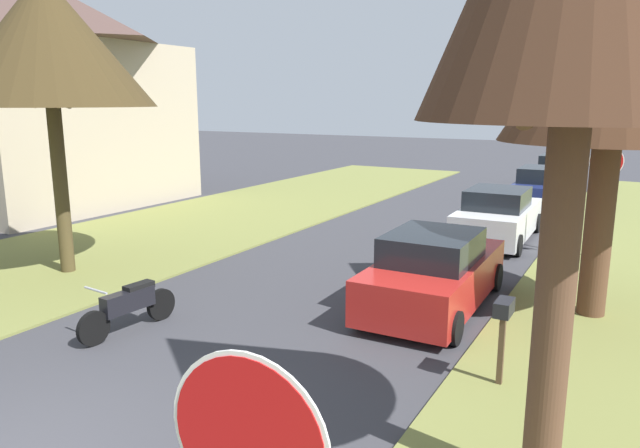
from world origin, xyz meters
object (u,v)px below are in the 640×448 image
(street_tree_right_mid_a, at_px, (617,51))
(curbside_mailbox, at_px, (503,318))
(parked_sedan_red, at_px, (434,273))
(parked_sedan_navy, at_px, (542,189))
(parked_sedan_black, at_px, (559,172))
(stop_sign_far, at_px, (605,177))
(parked_motorcycle, at_px, (129,306))
(street_tree_left_mid_a, at_px, (47,41))
(parked_sedan_white, at_px, (498,216))

(street_tree_right_mid_a, xyz_separation_m, curbside_mailbox, (-0.88, -3.76, -3.87))
(parked_sedan_red, bearing_deg, street_tree_right_mid_a, 20.35)
(street_tree_right_mid_a, relative_size, parked_sedan_navy, 1.49)
(parked_sedan_black, height_order, curbside_mailbox, parked_sedan_black)
(parked_sedan_black, bearing_deg, parked_sedan_navy, -88.23)
(stop_sign_far, xyz_separation_m, parked_sedan_navy, (-2.59, 7.44, -1.44))
(street_tree_right_mid_a, distance_m, parked_motorcycle, 9.74)
(street_tree_left_mid_a, height_order, parked_motorcycle, street_tree_left_mid_a)
(parked_sedan_navy, bearing_deg, stop_sign_far, -70.81)
(street_tree_right_mid_a, bearing_deg, parked_sedan_white, 119.09)
(curbside_mailbox, bearing_deg, parked_motorcycle, -169.57)
(street_tree_right_mid_a, bearing_deg, parked_sedan_navy, 103.24)
(street_tree_left_mid_a, bearing_deg, street_tree_right_mid_a, 15.14)
(street_tree_left_mid_a, height_order, parked_sedan_navy, street_tree_left_mid_a)
(parked_sedan_black, bearing_deg, parked_sedan_red, -89.38)
(street_tree_right_mid_a, distance_m, curbside_mailbox, 5.47)
(parked_sedan_red, relative_size, parked_sedan_black, 1.00)
(parked_sedan_red, xyz_separation_m, parked_motorcycle, (-4.34, -3.88, -0.24))
(stop_sign_far, xyz_separation_m, parked_sedan_white, (-2.80, 0.89, -1.44))
(stop_sign_far, bearing_deg, street_tree_right_mid_a, -87.06)
(parked_sedan_navy, xyz_separation_m, curbside_mailbox, (1.94, -15.76, 0.33))
(parked_sedan_navy, distance_m, parked_sedan_black, 5.98)
(stop_sign_far, relative_size, parked_sedan_navy, 0.66)
(parked_sedan_navy, height_order, parked_motorcycle, parked_sedan_navy)
(stop_sign_far, height_order, street_tree_left_mid_a, street_tree_left_mid_a)
(parked_motorcycle, distance_m, curbside_mailbox, 6.39)
(stop_sign_far, height_order, parked_sedan_navy, stop_sign_far)
(stop_sign_far, height_order, parked_sedan_white, stop_sign_far)
(parked_sedan_navy, distance_m, parked_motorcycle, 17.46)
(parked_sedan_red, relative_size, parked_sedan_white, 1.00)
(parked_sedan_navy, bearing_deg, curbside_mailbox, -82.98)
(street_tree_right_mid_a, bearing_deg, street_tree_left_mid_a, -164.86)
(parked_sedan_red, xyz_separation_m, parked_sedan_white, (-0.23, 6.49, 0.00))
(parked_sedan_navy, height_order, curbside_mailbox, parked_sedan_navy)
(stop_sign_far, bearing_deg, curbside_mailbox, -94.44)
(parked_sedan_white, xyz_separation_m, curbside_mailbox, (2.15, -9.21, 0.33))
(parked_sedan_white, bearing_deg, parked_motorcycle, -111.63)
(parked_sedan_white, relative_size, curbside_mailbox, 3.49)
(stop_sign_far, bearing_deg, parked_sedan_red, -114.62)
(street_tree_left_mid_a, height_order, curbside_mailbox, street_tree_left_mid_a)
(street_tree_right_mid_a, xyz_separation_m, street_tree_left_mid_a, (-11.27, -3.05, 0.44))
(parked_sedan_white, bearing_deg, parked_sedan_black, 89.90)
(parked_sedan_red, height_order, curbside_mailbox, parked_sedan_red)
(parked_sedan_red, bearing_deg, stop_sign_far, 65.38)
(parked_sedan_red, bearing_deg, street_tree_left_mid_a, -166.64)
(parked_sedan_red, distance_m, parked_sedan_black, 19.02)
(parked_sedan_red, bearing_deg, parked_sedan_black, 90.62)
(street_tree_right_mid_a, height_order, curbside_mailbox, street_tree_right_mid_a)
(parked_sedan_white, bearing_deg, street_tree_left_mid_a, -134.11)
(street_tree_left_mid_a, height_order, parked_sedan_white, street_tree_left_mid_a)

